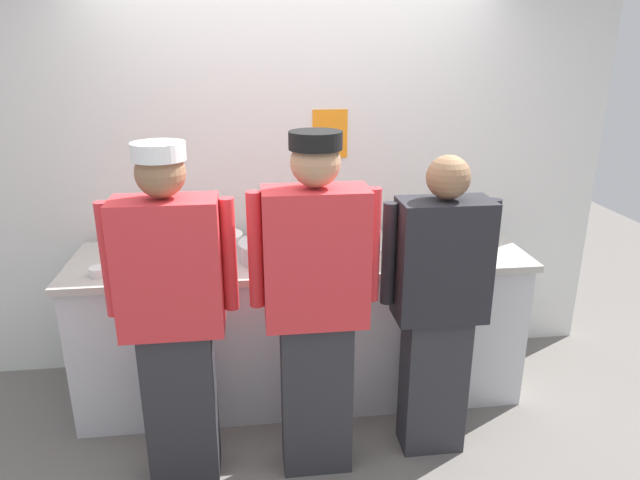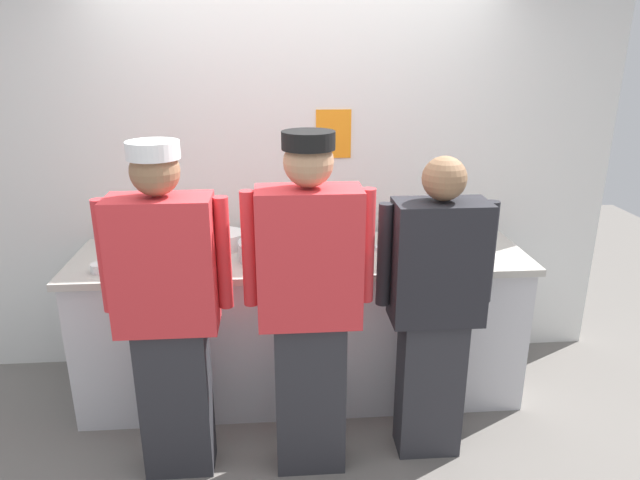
# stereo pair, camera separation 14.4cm
# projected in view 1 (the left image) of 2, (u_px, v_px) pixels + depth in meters

# --- Properties ---
(ground_plane) EXTENTS (9.00, 9.00, 0.00)m
(ground_plane) POSITION_uv_depth(u_px,v_px,m) (309.00, 426.00, 3.30)
(ground_plane) COLOR slate
(wall_back) EXTENTS (4.17, 0.11, 2.92)m
(wall_back) POSITION_uv_depth(u_px,v_px,m) (293.00, 149.00, 3.66)
(wall_back) COLOR silver
(wall_back) RESTS_ON ground
(prep_counter) EXTENTS (2.66, 0.74, 0.92)m
(prep_counter) POSITION_uv_depth(u_px,v_px,m) (302.00, 323.00, 3.51)
(prep_counter) COLOR silver
(prep_counter) RESTS_ON ground
(chef_near_left) EXTENTS (0.61, 0.24, 1.70)m
(chef_near_left) POSITION_uv_depth(u_px,v_px,m) (173.00, 311.00, 2.67)
(chef_near_left) COLOR #2D2D33
(chef_near_left) RESTS_ON ground
(chef_center) EXTENTS (0.62, 0.24, 1.74)m
(chef_center) POSITION_uv_depth(u_px,v_px,m) (316.00, 302.00, 2.71)
(chef_center) COLOR #2D2D33
(chef_center) RESTS_ON ground
(chef_far_right) EXTENTS (0.59, 0.24, 1.61)m
(chef_far_right) POSITION_uv_depth(u_px,v_px,m) (439.00, 304.00, 2.89)
(chef_far_right) COLOR #2D2D33
(chef_far_right) RESTS_ON ground
(plate_stack_front) EXTENTS (0.25, 0.25, 0.10)m
(plate_stack_front) POSITION_uv_depth(u_px,v_px,m) (222.00, 241.00, 3.43)
(plate_stack_front) COLOR white
(plate_stack_front) RESTS_ON prep_counter
(mixing_bowl_steel) EXTENTS (0.37, 0.37, 0.11)m
(mixing_bowl_steel) POSITION_uv_depth(u_px,v_px,m) (271.00, 251.00, 3.26)
(mixing_bowl_steel) COLOR #B7BABF
(mixing_bowl_steel) RESTS_ON prep_counter
(sheet_tray) EXTENTS (0.46, 0.39, 0.02)m
(sheet_tray) POSITION_uv_depth(u_px,v_px,m) (414.00, 250.00, 3.38)
(sheet_tray) COLOR #B7BABF
(sheet_tray) RESTS_ON prep_counter
(squeeze_bottle_primary) EXTENTS (0.06, 0.06, 0.18)m
(squeeze_bottle_primary) POSITION_uv_depth(u_px,v_px,m) (358.00, 245.00, 3.24)
(squeeze_bottle_primary) COLOR red
(squeeze_bottle_primary) RESTS_ON prep_counter
(ramekin_yellow_sauce) EXTENTS (0.10, 0.10, 0.05)m
(ramekin_yellow_sauce) POSITION_uv_depth(u_px,v_px,m) (99.00, 271.00, 3.04)
(ramekin_yellow_sauce) COLOR white
(ramekin_yellow_sauce) RESTS_ON prep_counter
(ramekin_green_sauce) EXTENTS (0.09, 0.09, 0.04)m
(ramekin_green_sauce) POSITION_uv_depth(u_px,v_px,m) (361.00, 241.00, 3.52)
(ramekin_green_sauce) COLOR white
(ramekin_green_sauce) RESTS_ON prep_counter
(ramekin_red_sauce) EXTENTS (0.08, 0.08, 0.04)m
(ramekin_red_sauce) POSITION_uv_depth(u_px,v_px,m) (146.00, 247.00, 3.42)
(ramekin_red_sauce) COLOR white
(ramekin_red_sauce) RESTS_ON prep_counter
(deli_cup) EXTENTS (0.09, 0.09, 0.10)m
(deli_cup) POSITION_uv_depth(u_px,v_px,m) (173.00, 242.00, 3.41)
(deli_cup) COLOR white
(deli_cup) RESTS_ON prep_counter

